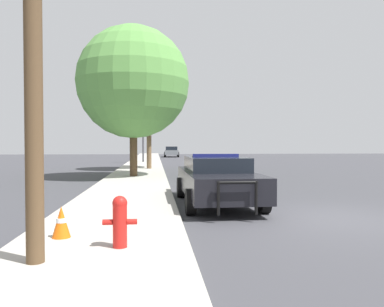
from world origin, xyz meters
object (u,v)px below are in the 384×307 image
object	(u,v)px
police_car	(217,179)
traffic_cone	(61,222)
tree_sidewalk_near	(133,82)
fire_hydrant	(120,220)
tree_sidewalk_mid	(149,89)
car_background_distant	(172,151)
traffic_light	(157,118)

from	to	relation	value
police_car	traffic_cone	size ratio (longest dim) A/B	9.30
tree_sidewalk_near	fire_hydrant	bearing A→B (deg)	-87.76
police_car	tree_sidewalk_mid	bearing A→B (deg)	-81.73
police_car	fire_hydrant	xyz separation A→B (m)	(-2.37, -4.86, -0.18)
car_background_distant	traffic_cone	xyz separation A→B (m)	(-3.88, -43.09, -0.33)
car_background_distant	tree_sidewalk_mid	size ratio (longest dim) A/B	0.57
traffic_light	tree_sidewalk_near	distance (m)	14.79
tree_sidewalk_near	traffic_cone	bearing A→B (deg)	-92.61
police_car	fire_hydrant	size ratio (longest dim) A/B	6.25
traffic_light	traffic_cone	xyz separation A→B (m)	(-1.86, -27.19, -3.72)
car_background_distant	tree_sidewalk_near	world-z (taller)	tree_sidewalk_near
fire_hydrant	traffic_light	bearing A→B (deg)	88.42
tree_sidewalk_near	tree_sidewalk_mid	size ratio (longest dim) A/B	1.02
car_background_distant	traffic_light	bearing A→B (deg)	-94.86
police_car	traffic_light	size ratio (longest dim) A/B	0.90
traffic_light	tree_sidewalk_mid	bearing A→B (deg)	-93.75
tree_sidewalk_mid	traffic_cone	bearing A→B (deg)	-93.98
fire_hydrant	traffic_light	xyz separation A→B (m)	(0.77, 27.92, 3.56)
fire_hydrant	car_background_distant	world-z (taller)	car_background_distant
car_background_distant	tree_sidewalk_near	distance (m)	31.08
car_background_distant	tree_sidewalk_mid	xyz separation A→B (m)	(-2.61, -24.87, 4.66)
fire_hydrant	tree_sidewalk_near	size ratio (longest dim) A/B	0.11
traffic_cone	fire_hydrant	bearing A→B (deg)	-33.91
police_car	fire_hydrant	bearing A→B (deg)	63.45
police_car	fire_hydrant	distance (m)	5.41
car_background_distant	police_car	bearing A→B (deg)	-88.23
fire_hydrant	car_background_distant	bearing A→B (deg)	86.35
police_car	tree_sidewalk_near	xyz separation A→B (m)	(-2.89, 8.34, 4.13)
traffic_light	car_background_distant	bearing A→B (deg)	82.74
traffic_light	tree_sidewalk_mid	world-z (taller)	tree_sidewalk_mid
fire_hydrant	traffic_cone	bearing A→B (deg)	146.09
traffic_cone	police_car	bearing A→B (deg)	50.11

